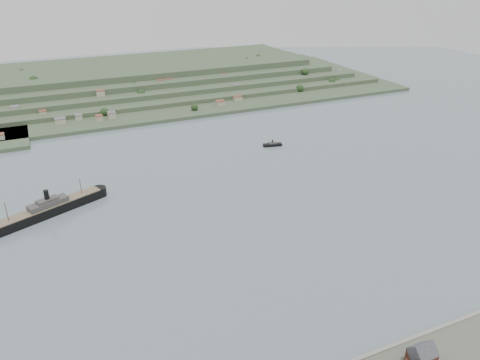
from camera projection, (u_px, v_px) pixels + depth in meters
name	position (u px, v px, depth m)	size (l,w,h in m)	color
ground	(226.00, 218.00, 339.72)	(1400.00, 1400.00, 0.00)	slate
gabled_building	(422.00, 357.00, 211.08)	(10.40, 10.18, 14.09)	#441F18
far_peninsula	(139.00, 81.00, 669.19)	(760.00, 309.00, 30.00)	#3B5035
steamship	(44.00, 211.00, 340.35)	(93.29, 48.07, 23.69)	black
ferry_east	(272.00, 144.00, 470.18)	(19.56, 9.24, 7.08)	black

